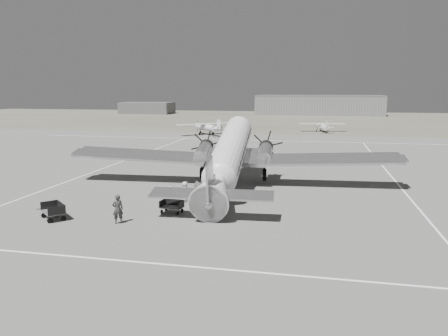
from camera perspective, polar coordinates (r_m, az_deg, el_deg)
ground at (r=34.53m, az=4.00°, el=-3.98°), size 260.00×260.00×0.00m
taxi_line_near at (r=21.43m, az=-1.40°, el=-12.99°), size 60.00×0.15×0.01m
taxi_line_right at (r=35.01m, az=23.90°, el=-4.64°), size 0.15×80.00×0.01m
taxi_line_left at (r=49.44m, az=-15.40°, el=0.00°), size 0.15×60.00×0.01m
taxi_line_horizon at (r=73.79m, az=8.36°, el=3.52°), size 90.00×0.15×0.01m
grass_infield at (r=128.52m, az=9.98°, el=6.28°), size 260.00×90.00×0.01m
hangar_main at (r=153.25m, az=12.26°, el=8.04°), size 42.00×14.00×6.60m
shed_secondary at (r=159.83m, az=-10.00°, el=7.73°), size 18.00×10.00×4.00m
dc3_airliner at (r=37.09m, az=0.64°, el=1.53°), size 31.36×22.84×5.71m
light_plane_left at (r=82.93m, az=-2.23°, el=5.19°), size 15.11×15.02×2.44m
light_plane_right at (r=91.08m, az=12.75°, el=5.24°), size 10.69×9.28×1.95m
baggage_cart_near at (r=30.51m, az=-6.83°, el=-5.06°), size 1.71×1.30×0.90m
baggage_cart_far at (r=30.97m, az=-21.42°, el=-5.31°), size 2.34×2.29×1.08m
ground_crew at (r=28.72m, az=-13.71°, el=-5.24°), size 0.82×0.75×1.89m
ramp_agent at (r=32.05m, az=-6.91°, el=-3.68°), size 0.93×0.98×1.59m
passenger at (r=33.45m, az=-5.12°, el=-3.09°), size 0.77×0.90×1.56m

